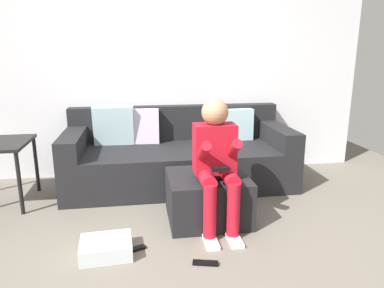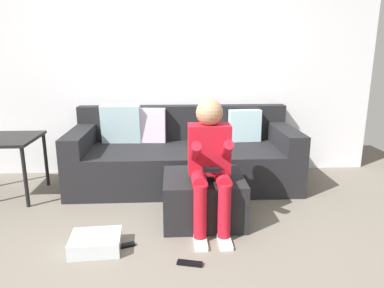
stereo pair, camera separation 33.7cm
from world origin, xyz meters
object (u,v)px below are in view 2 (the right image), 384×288
Objects in this scene: ottoman at (203,198)px; remote_near_ottoman at (189,263)px; couch_sectional at (183,157)px; remote_by_storage_bin at (125,246)px; storage_bin at (95,243)px; person_seated at (209,158)px; side_table at (5,145)px.

ottoman is 3.85× the size of remote_near_ottoman.
couch_sectional is 16.65× the size of remote_by_storage_bin.
ottoman reaches higher than remote_by_storage_bin.
remote_near_ottoman is (0.69, -0.24, -0.05)m from storage_bin.
person_seated is 0.84m from remote_near_ottoman.
side_table is (-1.93, 0.65, 0.34)m from ottoman.
couch_sectional reaches higher than storage_bin.
storage_bin is 0.58× the size of side_table.
person_seated is 2.93× the size of storage_bin.
remote_by_storage_bin is (-0.49, -1.38, -0.29)m from couch_sectional.
person_seated is at bearing -22.21° from side_table.
remote_near_ottoman and remote_by_storage_bin have the same top height.
person_seated reaches higher than remote_near_ottoman.
person_seated is at bearing -76.68° from ottoman.
remote_by_storage_bin is (0.21, 0.03, -0.05)m from storage_bin.
ottoman is 0.45m from person_seated.
couch_sectional is at bearing 99.56° from person_seated.
couch_sectional is 1.16m from person_seated.
side_table is at bearing 119.08° from remote_by_storage_bin.
remote_near_ottoman is (-0.01, -1.64, -0.29)m from couch_sectional.
ottoman is 2.06m from side_table.
side_table is at bearing -170.64° from couch_sectional.
person_seated is at bearing -80.44° from couch_sectional.
person_seated is 6.06× the size of remote_near_ottoman.
storage_bin is 1.63m from side_table.
storage_bin is (-0.88, -0.31, -0.56)m from person_seated.
remote_near_ottoman is at bearing -109.30° from person_seated.
ottoman reaches higher than remote_near_ottoman.
ottoman is (0.15, -0.94, -0.10)m from couch_sectional.
remote_by_storage_bin is (-0.48, 0.26, 0.00)m from remote_near_ottoman.
side_table is (-1.97, 0.80, -0.08)m from person_seated.
storage_bin is at bearing -45.70° from side_table.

